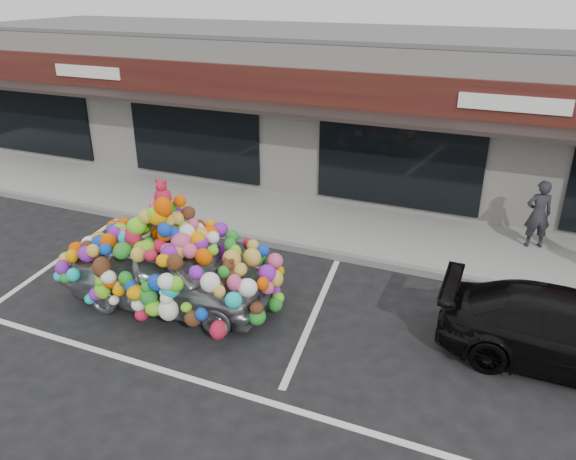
% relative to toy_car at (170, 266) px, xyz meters
% --- Properties ---
extents(ground, '(90.00, 90.00, 0.00)m').
position_rel_toy_car_xyz_m(ground, '(-0.20, 0.54, -0.81)').
color(ground, black).
rests_on(ground, ground).
extents(shop_building, '(24.00, 7.20, 4.31)m').
position_rel_toy_car_xyz_m(shop_building, '(-0.20, 8.98, 1.35)').
color(shop_building, silver).
rests_on(shop_building, ground).
extents(sidewalk, '(26.00, 3.00, 0.15)m').
position_rel_toy_car_xyz_m(sidewalk, '(-0.20, 4.54, -0.74)').
color(sidewalk, gray).
rests_on(sidewalk, ground).
extents(kerb, '(26.00, 0.18, 0.16)m').
position_rel_toy_car_xyz_m(kerb, '(-0.20, 3.04, -0.74)').
color(kerb, slate).
rests_on(kerb, ground).
extents(parking_stripe_left, '(0.73, 4.37, 0.01)m').
position_rel_toy_car_xyz_m(parking_stripe_left, '(-3.40, 0.74, -0.81)').
color(parking_stripe_left, silver).
rests_on(parking_stripe_left, ground).
extents(parking_stripe_mid, '(0.73, 4.37, 0.01)m').
position_rel_toy_car_xyz_m(parking_stripe_mid, '(2.60, 0.74, -0.81)').
color(parking_stripe_mid, silver).
rests_on(parking_stripe_mid, ground).
extents(lane_line, '(14.00, 0.12, 0.01)m').
position_rel_toy_car_xyz_m(lane_line, '(1.80, -1.76, -0.81)').
color(lane_line, silver).
rests_on(lane_line, ground).
extents(toy_car, '(2.82, 4.26, 2.40)m').
position_rel_toy_car_xyz_m(toy_car, '(0.00, 0.00, 0.00)').
color(toy_car, gray).
rests_on(toy_car, ground).
extents(black_sedan, '(1.73, 4.11, 1.19)m').
position_rel_toy_car_xyz_m(black_sedan, '(6.83, 0.96, -0.22)').
color(black_sedan, black).
rests_on(black_sedan, ground).
extents(pedestrian_a, '(0.66, 0.54, 1.56)m').
position_rel_toy_car_xyz_m(pedestrian_a, '(6.19, 5.13, 0.12)').
color(pedestrian_a, black).
rests_on(pedestrian_a, sidewalk).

